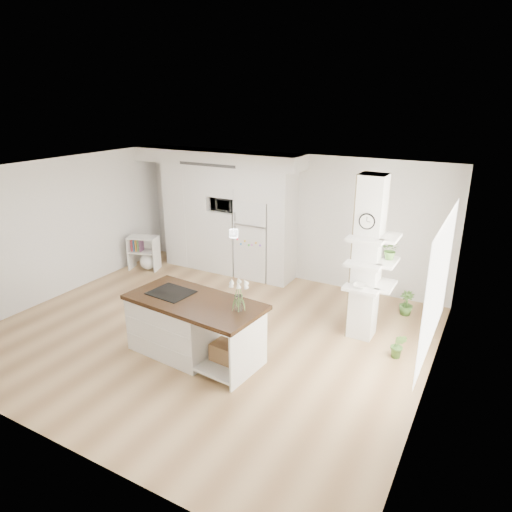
{
  "coord_description": "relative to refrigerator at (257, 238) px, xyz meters",
  "views": [
    {
      "loc": [
        4.04,
        -5.62,
        3.8
      ],
      "look_at": [
        0.45,
        0.9,
        1.18
      ],
      "focal_mm": 32.0,
      "sensor_mm": 36.0,
      "label": 1
    }
  ],
  "objects": [
    {
      "name": "floor",
      "position": [
        0.53,
        -2.68,
        -0.88
      ],
      "size": [
        7.0,
        6.0,
        0.01
      ],
      "primitive_type": "cube",
      "color": "tan",
      "rests_on": "ground"
    },
    {
      "name": "room",
      "position": [
        0.53,
        -2.68,
        0.98
      ],
      "size": [
        7.04,
        6.04,
        2.72
      ],
      "color": "white",
      "rests_on": "ground"
    },
    {
      "name": "cabinet_wall",
      "position": [
        -0.92,
        -0.01,
        0.63
      ],
      "size": [
        4.0,
        0.71,
        2.7
      ],
      "color": "white",
      "rests_on": "floor"
    },
    {
      "name": "refrigerator",
      "position": [
        0.0,
        0.0,
        0.0
      ],
      "size": [
        0.78,
        0.69,
        1.75
      ],
      "color": "white",
      "rests_on": "floor"
    },
    {
      "name": "column",
      "position": [
        2.9,
        -1.55,
        0.48
      ],
      "size": [
        0.69,
        0.9,
        2.7
      ],
      "color": "silver",
      "rests_on": "floor"
    },
    {
      "name": "window",
      "position": [
        4.0,
        -2.38,
        0.62
      ],
      "size": [
        0.0,
        2.4,
        2.4
      ],
      "primitive_type": "plane",
      "rotation": [
        1.57,
        0.0,
        -1.57
      ],
      "color": "white",
      "rests_on": "room"
    },
    {
      "name": "pendant_light",
      "position": [
        2.23,
        -2.53,
        1.24
      ],
      "size": [
        0.12,
        0.12,
        0.1
      ],
      "primitive_type": "cylinder",
      "color": "white",
      "rests_on": "room"
    },
    {
      "name": "kitchen_island",
      "position": [
        0.56,
        -3.34,
        -0.38
      ],
      "size": [
        2.18,
        1.18,
        1.52
      ],
      "rotation": [
        0.0,
        0.0,
        -0.09
      ],
      "color": "white",
      "rests_on": "floor"
    },
    {
      "name": "bookshelf",
      "position": [
        -2.45,
        -0.87,
        -0.54
      ],
      "size": [
        0.74,
        0.56,
        0.78
      ],
      "rotation": [
        0.0,
        0.0,
        0.3
      ],
      "color": "white",
      "rests_on": "floor"
    },
    {
      "name": "floor_plant_a",
      "position": [
        3.52,
        -1.93,
        -0.66
      ],
      "size": [
        0.24,
        0.2,
        0.42
      ],
      "primitive_type": "imported",
      "rotation": [
        0.0,
        0.0,
        -0.04
      ],
      "color": "#44722D",
      "rests_on": "floor"
    },
    {
      "name": "floor_plant_b",
      "position": [
        3.32,
        -0.36,
        -0.65
      ],
      "size": [
        0.29,
        0.29,
        0.45
      ],
      "primitive_type": "imported",
      "rotation": [
        0.0,
        0.0,
        -0.15
      ],
      "color": "#44722D",
      "rests_on": "floor"
    },
    {
      "name": "microwave",
      "position": [
        -0.75,
        -0.06,
        0.69
      ],
      "size": [
        0.54,
        0.37,
        0.3
      ],
      "primitive_type": "imported",
      "color": "#2D2D2D",
      "rests_on": "cabinet_wall"
    },
    {
      "name": "shelf_plant",
      "position": [
        3.15,
        -1.38,
        0.65
      ],
      "size": [
        0.27,
        0.23,
        0.3
      ],
      "primitive_type": "imported",
      "color": "#44722D",
      "rests_on": "column"
    },
    {
      "name": "decor_bowl",
      "position": [
        2.82,
        -1.78,
        0.13
      ],
      "size": [
        0.22,
        0.22,
        0.05
      ],
      "primitive_type": "imported",
      "color": "white",
      "rests_on": "column"
    }
  ]
}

